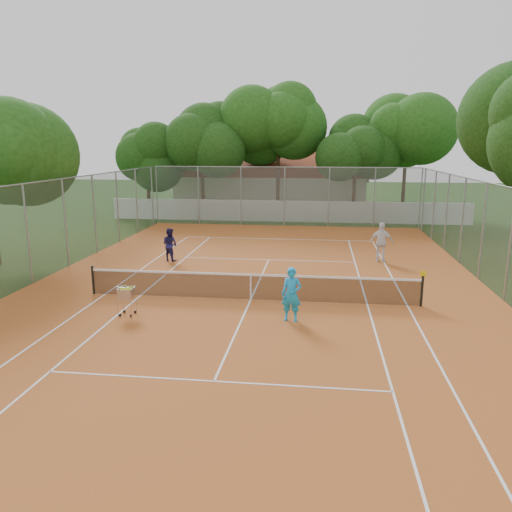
# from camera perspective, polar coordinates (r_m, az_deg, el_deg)

# --- Properties ---
(ground) EXTENTS (120.00, 120.00, 0.00)m
(ground) POSITION_cam_1_polar(r_m,az_deg,el_deg) (18.03, -0.60, -5.07)
(ground) COLOR #17370F
(ground) RESTS_ON ground
(court_pad) EXTENTS (18.00, 34.00, 0.02)m
(court_pad) POSITION_cam_1_polar(r_m,az_deg,el_deg) (18.02, -0.60, -5.04)
(court_pad) COLOR #AE5821
(court_pad) RESTS_ON ground
(court_lines) EXTENTS (10.98, 23.78, 0.01)m
(court_lines) POSITION_cam_1_polar(r_m,az_deg,el_deg) (18.02, -0.60, -5.00)
(court_lines) COLOR white
(court_lines) RESTS_ON court_pad
(tennis_net) EXTENTS (11.88, 0.10, 0.98)m
(tennis_net) POSITION_cam_1_polar(r_m,az_deg,el_deg) (17.88, -0.60, -3.51)
(tennis_net) COLOR black
(tennis_net) RESTS_ON court_pad
(perimeter_fence) EXTENTS (18.00, 34.00, 4.00)m
(perimeter_fence) POSITION_cam_1_polar(r_m,az_deg,el_deg) (17.52, -0.61, 1.17)
(perimeter_fence) COLOR slate
(perimeter_fence) RESTS_ON ground
(boundary_wall) EXTENTS (26.00, 0.30, 1.50)m
(boundary_wall) POSITION_cam_1_polar(r_m,az_deg,el_deg) (36.40, 3.47, 5.13)
(boundary_wall) COLOR white
(boundary_wall) RESTS_ON ground
(clubhouse) EXTENTS (16.40, 9.00, 4.40)m
(clubhouse) POSITION_cam_1_polar(r_m,az_deg,el_deg) (46.33, 1.83, 8.56)
(clubhouse) COLOR beige
(clubhouse) RESTS_ON ground
(tropical_trees) EXTENTS (29.00, 19.00, 10.00)m
(tropical_trees) POSITION_cam_1_polar(r_m,az_deg,el_deg) (39.09, 3.85, 11.89)
(tropical_trees) COLOR #12340D
(tropical_trees) RESTS_ON ground
(player_near) EXTENTS (0.67, 0.48, 1.73)m
(player_near) POSITION_cam_1_polar(r_m,az_deg,el_deg) (15.73, 4.08, -4.40)
(player_near) COLOR #1998DA
(player_near) RESTS_ON court_pad
(player_far_left) EXTENTS (0.95, 0.86, 1.58)m
(player_far_left) POSITION_cam_1_polar(r_m,az_deg,el_deg) (24.20, -9.81, 1.31)
(player_far_left) COLOR #1D1B51
(player_far_left) RESTS_ON court_pad
(player_far_right) EXTENTS (1.17, 0.65, 1.88)m
(player_far_right) POSITION_cam_1_polar(r_m,az_deg,el_deg) (24.33, 14.16, 1.53)
(player_far_right) COLOR white
(player_far_right) RESTS_ON court_pad
(ball_hopper) EXTENTS (0.59, 0.59, 1.02)m
(ball_hopper) POSITION_cam_1_polar(r_m,az_deg,el_deg) (16.80, -14.55, -4.93)
(ball_hopper) COLOR #B7B6BD
(ball_hopper) RESTS_ON court_pad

